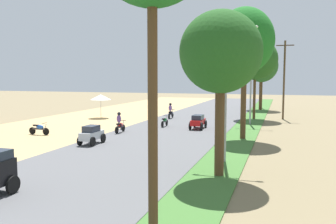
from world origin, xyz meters
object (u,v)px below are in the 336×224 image
at_px(vendor_umbrella, 101,97).
at_px(median_tree_fourth, 255,59).
at_px(median_tree_second, 221,53).
at_px(streetlamp_near, 226,82).
at_px(median_tree_third, 245,41).
at_px(motorbike_ahead_second, 165,121).
at_px(motorbike_ahead_third, 171,111).
at_px(median_tree_fifth, 261,66).
at_px(streetlamp_mid, 251,77).
at_px(utility_pole_near, 284,78).
at_px(streetlamp_far, 262,78).
at_px(car_sedan_red, 198,121).
at_px(car_hatchback_silver, 92,134).
at_px(parked_motorbike_third, 39,128).
at_px(motorbike_foreground_rider, 120,123).

height_order(vendor_umbrella, median_tree_fourth, median_tree_fourth).
xyz_separation_m(vendor_umbrella, median_tree_second, (16.09, -18.80, 3.24)).
relative_size(vendor_umbrella, streetlamp_near, 0.35).
bearing_deg(median_tree_fourth, median_tree_third, -89.26).
bearing_deg(motorbike_ahead_second, median_tree_second, -62.89).
distance_m(median_tree_fourth, motorbike_ahead_third, 10.40).
relative_size(vendor_umbrella, median_tree_fifth, 0.31).
distance_m(streetlamp_mid, utility_pole_near, 6.50).
height_order(streetlamp_far, motorbike_ahead_third, streetlamp_far).
relative_size(streetlamp_far, utility_pole_near, 0.88).
relative_size(streetlamp_near, motorbike_ahead_third, 3.97).
distance_m(median_tree_fifth, motorbike_ahead_third, 17.00).
height_order(streetlamp_far, car_sedan_red, streetlamp_far).
bearing_deg(streetlamp_far, median_tree_second, -89.74).
bearing_deg(median_tree_third, motorbike_ahead_second, 151.01).
height_order(streetlamp_mid, streetlamp_far, streetlamp_mid).
relative_size(median_tree_fourth, motorbike_ahead_third, 4.70).
bearing_deg(streetlamp_near, median_tree_second, -86.38).
xyz_separation_m(median_tree_fourth, utility_pole_near, (2.94, 1.11, -2.01)).
distance_m(median_tree_third, median_tree_fifth, 24.02).
distance_m(utility_pole_near, motorbike_ahead_third, 12.47).
distance_m(streetlamp_far, motorbike_ahead_third, 18.95).
bearing_deg(car_sedan_red, streetlamp_mid, 48.06).
bearing_deg(utility_pole_near, car_hatchback_silver, -122.09).
relative_size(car_hatchback_silver, car_sedan_red, 0.89).
height_order(parked_motorbike_third, median_tree_fifth, median_tree_fifth).
height_order(utility_pole_near, motorbike_ahead_second, utility_pole_near).
distance_m(median_tree_fourth, streetlamp_mid, 5.03).
xyz_separation_m(streetlamp_mid, car_hatchback_silver, (-9.09, -13.40, -3.72)).
xyz_separation_m(motorbike_ahead_second, motorbike_ahead_third, (-1.35, 6.13, 0.28)).
bearing_deg(median_tree_fifth, streetlamp_mid, -90.06).
distance_m(median_tree_fifth, car_hatchback_silver, 31.18).
xyz_separation_m(vendor_umbrella, median_tree_fifth, (15.94, 15.39, 3.64)).
xyz_separation_m(streetlamp_mid, streetlamp_far, (-0.00, 18.75, -0.20)).
distance_m(median_tree_second, streetlamp_mid, 18.25).
xyz_separation_m(car_sedan_red, motorbike_ahead_third, (-4.49, 6.56, 0.11)).
xyz_separation_m(vendor_umbrella, median_tree_fourth, (15.92, 4.10, 4.03)).
xyz_separation_m(vendor_umbrella, streetlamp_mid, (15.92, -0.58, 2.16)).
relative_size(median_tree_fourth, streetlamp_near, 1.18).
xyz_separation_m(parked_motorbike_third, streetlamp_near, (14.90, -4.38, 3.66)).
distance_m(car_sedan_red, motorbike_ahead_second, 3.17).
bearing_deg(streetlamp_far, utility_pole_near, -77.21).
relative_size(parked_motorbike_third, car_sedan_red, 0.80).
distance_m(parked_motorbike_third, streetlamp_far, 33.61).
bearing_deg(motorbike_ahead_second, median_tree_fourth, 50.61).
distance_m(parked_motorbike_third, vendor_umbrella, 11.90).
bearing_deg(streetlamp_near, utility_pole_near, 82.15).
height_order(median_tree_fourth, motorbike_foreground_rider, median_tree_fourth).
bearing_deg(car_hatchback_silver, parked_motorbike_third, 158.85).
distance_m(parked_motorbike_third, car_sedan_red, 12.83).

